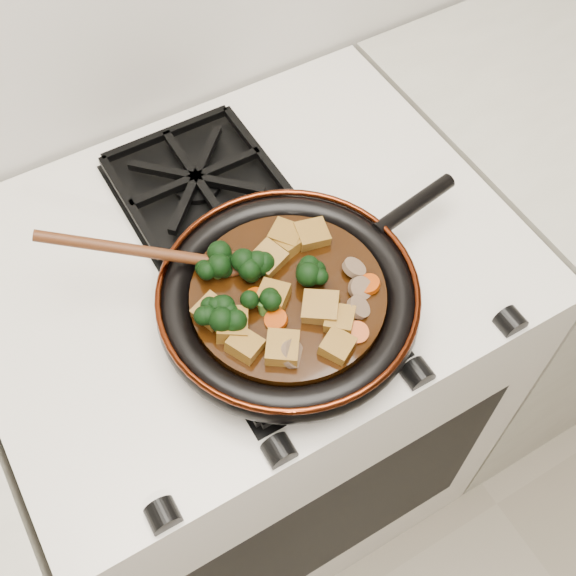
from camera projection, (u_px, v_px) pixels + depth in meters
stove at (254, 391)px, 1.39m from camera, size 0.76×0.60×0.90m
burner_grate_front at (292, 322)px, 0.94m from camera, size 0.23×0.23×0.03m
burner_grate_back at (197, 182)px, 1.07m from camera, size 0.23×0.23×0.03m
skillet at (289, 298)px, 0.92m from camera, size 0.46×0.34×0.05m
braising_sauce at (288, 297)px, 0.92m from camera, size 0.25×0.25×0.02m
tofu_cube_0 at (312, 235)px, 0.95m from camera, size 0.05×0.05×0.03m
tofu_cube_1 at (268, 260)px, 0.93m from camera, size 0.05×0.05×0.03m
tofu_cube_2 at (212, 312)px, 0.88m from camera, size 0.05×0.05×0.03m
tofu_cube_3 at (245, 346)px, 0.86m from camera, size 0.05×0.05×0.03m
tofu_cube_4 at (286, 236)px, 0.95m from camera, size 0.06×0.05×0.03m
tofu_cube_5 at (287, 244)px, 0.94m from camera, size 0.04×0.04×0.02m
tofu_cube_6 at (282, 348)px, 0.85m from camera, size 0.06×0.06×0.02m
tofu_cube_7 at (340, 320)px, 0.88m from camera, size 0.05×0.05×0.02m
tofu_cube_8 at (273, 296)px, 0.90m from camera, size 0.05×0.05×0.02m
tofu_cube_9 at (337, 346)px, 0.86m from camera, size 0.05×0.05×0.02m
tofu_cube_10 at (321, 308)px, 0.88m from camera, size 0.06×0.06×0.03m
tofu_cube_11 at (232, 325)px, 0.87m from camera, size 0.06×0.06×0.03m
broccoli_floret_0 at (220, 253)px, 0.93m from camera, size 0.07×0.07×0.05m
broccoli_floret_1 at (315, 276)px, 0.91m from camera, size 0.07×0.08×0.07m
broccoli_floret_2 at (263, 306)px, 0.88m from camera, size 0.08×0.09×0.08m
broccoli_floret_3 at (218, 314)px, 0.87m from camera, size 0.08×0.08×0.08m
broccoli_floret_4 at (218, 271)px, 0.91m from camera, size 0.09×0.09×0.06m
broccoli_floret_5 at (214, 315)px, 0.87m from camera, size 0.08×0.09×0.06m
broccoli_floret_6 at (230, 324)px, 0.87m from camera, size 0.09×0.09×0.08m
broccoli_floret_7 at (257, 270)px, 0.91m from camera, size 0.09×0.09×0.06m
carrot_coin_0 at (276, 320)px, 0.88m from camera, size 0.03×0.03×0.02m
carrot_coin_1 at (369, 284)px, 0.91m from camera, size 0.03×0.03×0.02m
carrot_coin_2 at (343, 325)px, 0.88m from camera, size 0.03×0.03×0.02m
carrot_coin_3 at (254, 297)px, 0.90m from camera, size 0.03×0.03×0.02m
carrot_coin_4 at (357, 333)px, 0.87m from camera, size 0.03×0.03×0.01m
mushroom_slice_0 at (360, 288)px, 0.90m from camera, size 0.04×0.04×0.02m
mushroom_slice_1 at (292, 354)px, 0.85m from camera, size 0.04×0.05×0.03m
mushroom_slice_2 at (358, 307)px, 0.89m from camera, size 0.04×0.04×0.02m
mushroom_slice_3 at (354, 268)px, 0.92m from camera, size 0.04×0.04×0.02m
wooden_spoon at (174, 256)px, 0.91m from camera, size 0.14×0.10×0.24m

